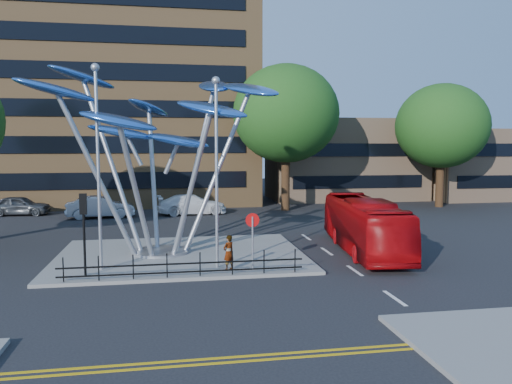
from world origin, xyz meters
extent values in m
plane|color=black|center=(0.00, 0.00, 0.00)|extent=(120.00, 120.00, 0.00)
cube|color=slate|center=(-1.00, 6.00, 0.07)|extent=(12.00, 9.00, 0.15)
cube|color=gold|center=(0.00, -6.00, 0.01)|extent=(40.00, 0.12, 0.01)
cube|color=gold|center=(0.00, -6.30, 0.01)|extent=(40.00, 0.12, 0.01)
cube|color=olive|center=(-6.00, 32.00, 15.00)|extent=(25.00, 15.00, 30.00)
cube|color=tan|center=(16.00, 30.00, 4.00)|extent=(15.00, 8.00, 8.00)
cube|color=tan|center=(30.00, 28.00, 3.50)|extent=(12.00, 8.00, 7.00)
cylinder|color=black|center=(8.00, 22.00, 2.86)|extent=(0.70, 0.70, 5.72)
ellipsoid|color=#1C4212|center=(8.00, 22.00, 8.06)|extent=(8.80, 8.80, 8.10)
cylinder|color=black|center=(22.00, 22.00, 2.53)|extent=(0.70, 0.70, 5.06)
ellipsoid|color=#1C4212|center=(22.00, 22.00, 7.13)|extent=(8.00, 8.00, 7.36)
cylinder|color=#9EA0A5|center=(-2.00, 6.50, 0.21)|extent=(2.80, 2.80, 0.12)
cylinder|color=#9EA0A5|center=(-3.20, 5.90, 4.05)|extent=(0.24, 0.24, 7.80)
ellipsoid|color=blue|center=(-6.40, 4.90, 7.95)|extent=(3.92, 2.95, 1.39)
cylinder|color=#9EA0A5|center=(-2.40, 5.50, 3.35)|extent=(0.24, 0.24, 6.40)
ellipsoid|color=blue|center=(-3.60, 3.30, 6.55)|extent=(3.47, 1.78, 1.31)
cylinder|color=#9EA0A5|center=(-1.40, 5.70, 3.65)|extent=(0.24, 0.24, 7.00)
ellipsoid|color=blue|center=(0.40, 4.10, 7.15)|extent=(3.81, 3.11, 1.36)
cylinder|color=#9EA0A5|center=(-0.80, 6.50, 4.25)|extent=(0.24, 0.24, 8.20)
ellipsoid|color=blue|center=(2.60, 6.90, 8.35)|extent=(3.52, 4.06, 1.44)
cylinder|color=#9EA0A5|center=(-1.20, 7.40, 4.45)|extent=(0.24, 0.24, 8.60)
ellipsoid|color=blue|center=(1.00, 9.40, 8.75)|extent=(2.21, 3.79, 1.39)
cylinder|color=#9EA0A5|center=(-2.20, 7.50, 3.85)|extent=(0.24, 0.24, 7.40)
ellipsoid|color=blue|center=(-2.60, 10.10, 7.55)|extent=(3.02, 3.71, 1.34)
cylinder|color=#9EA0A5|center=(-3.00, 6.90, 4.55)|extent=(0.24, 0.24, 8.80)
ellipsoid|color=blue|center=(-5.80, 8.30, 8.95)|extent=(3.88, 3.60, 1.42)
ellipsoid|color=blue|center=(-3.80, 6.70, 6.15)|extent=(3.40, 1.96, 1.13)
ellipsoid|color=blue|center=(-1.10, 6.10, 5.75)|extent=(3.39, 2.16, 1.11)
cylinder|color=#9EA0A5|center=(-4.50, 3.50, 4.40)|extent=(0.14, 0.14, 8.50)
sphere|color=#9EA0A5|center=(-4.50, 3.50, 8.77)|extent=(0.36, 0.36, 0.36)
cylinder|color=#9EA0A5|center=(0.50, 3.00, 4.15)|extent=(0.14, 0.14, 8.00)
sphere|color=#9EA0A5|center=(0.50, 3.00, 8.27)|extent=(0.36, 0.36, 0.36)
cylinder|color=black|center=(-5.00, 2.50, 1.75)|extent=(0.10, 0.10, 3.20)
cube|color=black|center=(-5.00, 2.50, 3.15)|extent=(0.28, 0.18, 0.85)
sphere|color=#FF0C0C|center=(-5.00, 2.50, 3.43)|extent=(0.18, 0.18, 0.18)
cylinder|color=#9EA0A5|center=(2.00, 2.50, 1.30)|extent=(0.08, 0.08, 2.30)
cylinder|color=red|center=(2.00, 2.53, 2.30)|extent=(0.60, 0.04, 0.60)
cube|color=white|center=(2.00, 2.55, 2.30)|extent=(0.42, 0.03, 0.10)
cylinder|color=black|center=(-5.70, 1.70, 0.65)|extent=(0.05, 0.05, 1.00)
cylinder|color=black|center=(-4.36, 1.70, 0.65)|extent=(0.05, 0.05, 1.00)
cylinder|color=black|center=(-3.01, 1.70, 0.65)|extent=(0.05, 0.05, 1.00)
cylinder|color=black|center=(-1.67, 1.70, 0.65)|extent=(0.05, 0.05, 1.00)
cylinder|color=black|center=(-0.33, 1.70, 0.65)|extent=(0.05, 0.05, 1.00)
cylinder|color=black|center=(1.01, 1.70, 0.65)|extent=(0.05, 0.05, 1.00)
cylinder|color=black|center=(2.36, 1.70, 0.65)|extent=(0.05, 0.05, 1.00)
cylinder|color=black|center=(3.70, 1.70, 0.65)|extent=(0.05, 0.05, 1.00)
cube|color=black|center=(-1.00, 1.70, 0.70)|extent=(10.00, 0.06, 0.06)
cube|color=black|center=(-1.00, 1.70, 0.35)|extent=(10.00, 0.06, 0.06)
imported|color=#A6070B|center=(8.41, 5.74, 1.38)|extent=(3.54, 10.14, 2.77)
imported|color=gray|center=(0.95, 2.50, 0.91)|extent=(0.66, 0.62, 1.52)
imported|color=#44474C|center=(-13.15, 22.69, 0.77)|extent=(4.60, 2.08, 1.53)
imported|color=#AEB1B6|center=(-6.73, 20.20, 0.82)|extent=(5.15, 2.30, 1.64)
imported|color=white|center=(0.17, 20.93, 0.79)|extent=(5.62, 2.78, 1.57)
camera|label=1|loc=(-1.46, -18.55, 5.61)|focal=35.00mm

